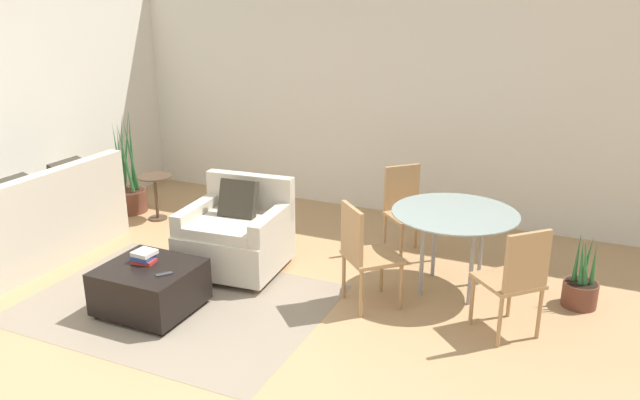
# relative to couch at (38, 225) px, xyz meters

# --- Properties ---
(ground_plane) EXTENTS (20.00, 20.00, 0.00)m
(ground_plane) POSITION_rel_couch_xyz_m (2.45, -1.05, -0.31)
(ground_plane) COLOR tan
(wall_back) EXTENTS (12.00, 0.06, 2.75)m
(wall_back) POSITION_rel_couch_xyz_m (2.45, 2.72, 1.06)
(wall_back) COLOR silver
(wall_back) RESTS_ON ground_plane
(wall_left) EXTENTS (0.06, 12.00, 2.75)m
(wall_left) POSITION_rel_couch_xyz_m (-0.58, 0.45, 1.06)
(wall_left) COLOR silver
(wall_left) RESTS_ON ground_plane
(area_rug) EXTENTS (2.49, 1.84, 0.01)m
(area_rug) POSITION_rel_couch_xyz_m (1.89, -0.31, -0.31)
(area_rug) COLOR gray
(area_rug) RESTS_ON ground_plane
(couch) EXTENTS (0.90, 1.71, 0.93)m
(couch) POSITION_rel_couch_xyz_m (0.00, 0.00, 0.00)
(couch) COLOR beige
(couch) RESTS_ON ground_plane
(armchair) EXTENTS (0.96, 0.91, 0.88)m
(armchair) POSITION_rel_couch_xyz_m (2.00, 0.51, 0.04)
(armchair) COLOR beige
(armchair) RESTS_ON ground_plane
(ottoman) EXTENTS (0.74, 0.69, 0.40)m
(ottoman) POSITION_rel_couch_xyz_m (1.78, -0.49, -0.09)
(ottoman) COLOR black
(ottoman) RESTS_ON ground_plane
(book_stack) EXTENTS (0.20, 0.18, 0.10)m
(book_stack) POSITION_rel_couch_xyz_m (1.69, -0.43, 0.14)
(book_stack) COLOR #B72D28
(book_stack) RESTS_ON ottoman
(tv_remote_primary) EXTENTS (0.12, 0.13, 0.01)m
(tv_remote_primary) POSITION_rel_couch_xyz_m (1.99, -0.56, 0.09)
(tv_remote_primary) COLOR #333338
(tv_remote_primary) RESTS_ON ottoman
(potted_plant) EXTENTS (0.41, 0.41, 1.27)m
(potted_plant) POSITION_rel_couch_xyz_m (-0.06, 1.40, -0.06)
(potted_plant) COLOR brown
(potted_plant) RESTS_ON ground_plane
(side_table) EXTENTS (0.39, 0.39, 0.53)m
(side_table) POSITION_rel_couch_xyz_m (0.41, 1.32, 0.05)
(side_table) COLOR #4C3828
(side_table) RESTS_ON ground_plane
(dining_table) EXTENTS (1.09, 1.09, 0.73)m
(dining_table) POSITION_rel_couch_xyz_m (3.95, 0.92, 0.34)
(dining_table) COLOR #8C9E99
(dining_table) RESTS_ON ground_plane
(dining_chair_near_left) EXTENTS (0.59, 0.59, 0.90)m
(dining_chair_near_left) POSITION_rel_couch_xyz_m (3.34, 0.31, 0.20)
(dining_chair_near_left) COLOR tan
(dining_chair_near_left) RESTS_ON ground_plane
(dining_chair_near_right) EXTENTS (0.59, 0.59, 0.90)m
(dining_chair_near_right) POSITION_rel_couch_xyz_m (4.56, 0.31, 0.20)
(dining_chair_near_right) COLOR tan
(dining_chair_near_right) RESTS_ON ground_plane
(dining_chair_far_left) EXTENTS (0.59, 0.59, 0.90)m
(dining_chair_far_left) POSITION_rel_couch_xyz_m (3.34, 1.54, 0.20)
(dining_chair_far_left) COLOR tan
(dining_chair_far_left) RESTS_ON ground_plane
(potted_plant_small) EXTENTS (0.29, 0.29, 0.64)m
(potted_plant_small) POSITION_rel_couch_xyz_m (5.02, 1.07, -0.15)
(potted_plant_small) COLOR brown
(potted_plant_small) RESTS_ON ground_plane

